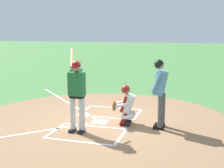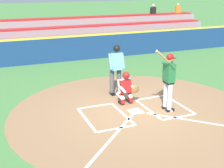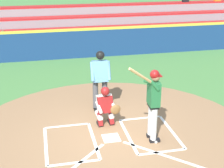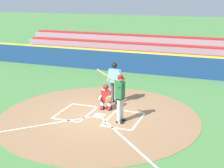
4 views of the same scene
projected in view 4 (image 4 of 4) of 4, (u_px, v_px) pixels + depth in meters
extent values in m
plane|color=#4C8442|center=(99.00, 116.00, 12.72)|extent=(120.00, 120.00, 0.00)
cylinder|color=#99704C|center=(99.00, 116.00, 12.71)|extent=(8.00, 8.00, 0.01)
cube|color=white|center=(99.00, 116.00, 12.71)|extent=(0.44, 0.44, 0.01)
cube|color=white|center=(131.00, 111.00, 13.17)|extent=(1.20, 0.08, 0.01)
cube|color=white|center=(116.00, 128.00, 11.55)|extent=(1.20, 0.08, 0.01)
cube|color=white|center=(109.00, 117.00, 12.56)|extent=(0.08, 1.80, 0.01)
cube|color=white|center=(139.00, 121.00, 12.15)|extent=(0.08, 1.80, 0.01)
cube|color=white|center=(85.00, 105.00, 13.88)|extent=(1.20, 0.08, 0.01)
cube|color=white|center=(65.00, 120.00, 12.26)|extent=(1.20, 0.08, 0.01)
cube|color=white|center=(89.00, 114.00, 12.87)|extent=(0.08, 1.80, 0.01)
cube|color=white|center=(63.00, 110.00, 13.27)|extent=(0.08, 1.80, 0.01)
cube|color=white|center=(23.00, 128.00, 11.54)|extent=(3.73, 3.73, 0.01)
cube|color=white|center=(134.00, 147.00, 10.11)|extent=(3.73, 3.73, 0.01)
cylinder|color=silver|center=(121.00, 109.00, 12.11)|extent=(0.15, 0.15, 0.84)
cube|color=black|center=(122.00, 120.00, 12.22)|extent=(0.26, 0.13, 0.09)
cylinder|color=silver|center=(119.00, 111.00, 11.88)|extent=(0.15, 0.15, 0.84)
cube|color=black|center=(120.00, 122.00, 11.99)|extent=(0.26, 0.13, 0.09)
cube|color=black|center=(120.00, 98.00, 11.86)|extent=(0.23, 0.35, 0.10)
cube|color=#236638|center=(120.00, 90.00, 11.78)|extent=(0.26, 0.41, 0.60)
sphere|color=#9E7051|center=(121.00, 79.00, 11.66)|extent=(0.21, 0.21, 0.21)
sphere|color=maroon|center=(120.00, 77.00, 11.65)|extent=(0.23, 0.23, 0.23)
cube|color=maroon|center=(123.00, 79.00, 11.61)|extent=(0.12, 0.17, 0.02)
cylinder|color=#236638|center=(119.00, 82.00, 11.73)|extent=(0.43, 0.11, 0.21)
cylinder|color=#236638|center=(117.00, 84.00, 11.55)|extent=(0.27, 0.10, 0.29)
cylinder|color=tan|center=(107.00, 76.00, 11.49)|extent=(0.69, 0.34, 0.53)
cylinder|color=tan|center=(116.00, 82.00, 11.56)|extent=(0.10, 0.10, 0.08)
cube|color=black|center=(110.00, 109.00, 13.36)|extent=(0.14, 0.27, 0.09)
cube|color=maroon|center=(109.00, 106.00, 13.28)|extent=(0.14, 0.25, 0.37)
cylinder|color=silver|center=(110.00, 103.00, 13.35)|extent=(0.18, 0.37, 0.21)
cube|color=black|center=(103.00, 108.00, 13.44)|extent=(0.14, 0.27, 0.09)
cube|color=maroon|center=(102.00, 105.00, 13.36)|extent=(0.14, 0.25, 0.37)
cylinder|color=silver|center=(103.00, 103.00, 13.43)|extent=(0.18, 0.37, 0.21)
cube|color=silver|center=(107.00, 95.00, 13.31)|extent=(0.43, 0.39, 0.52)
cube|color=maroon|center=(106.00, 96.00, 13.21)|extent=(0.44, 0.25, 0.46)
sphere|color=#9E7051|center=(106.00, 87.00, 13.14)|extent=(0.21, 0.21, 0.21)
sphere|color=maroon|center=(106.00, 87.00, 13.12)|extent=(0.24, 0.24, 0.24)
cylinder|color=silver|center=(110.00, 97.00, 13.10)|extent=(0.13, 0.45, 0.20)
cylinder|color=silver|center=(101.00, 96.00, 13.21)|extent=(0.13, 0.45, 0.20)
ellipsoid|color=brown|center=(109.00, 99.00, 12.93)|extent=(0.29, 0.12, 0.28)
cylinder|color=#4C4C51|center=(118.00, 92.00, 14.10)|extent=(0.16, 0.16, 0.86)
cube|color=black|center=(118.00, 102.00, 14.18)|extent=(0.13, 0.28, 0.09)
cylinder|color=#4C4C51|center=(112.00, 91.00, 14.20)|extent=(0.16, 0.16, 0.86)
cube|color=black|center=(112.00, 102.00, 14.28)|extent=(0.13, 0.28, 0.09)
cube|color=#5B8EB7|center=(115.00, 76.00, 13.91)|extent=(0.44, 0.37, 0.66)
sphere|color=tan|center=(115.00, 66.00, 13.74)|extent=(0.22, 0.22, 0.22)
sphere|color=black|center=(114.00, 65.00, 13.72)|extent=(0.25, 0.25, 0.25)
cylinder|color=#5B8EB7|center=(119.00, 76.00, 13.74)|extent=(0.10, 0.29, 0.56)
cylinder|color=#5B8EB7|center=(109.00, 75.00, 13.91)|extent=(0.10, 0.29, 0.56)
sphere|color=white|center=(119.00, 123.00, 11.92)|extent=(0.07, 0.07, 0.07)
cube|color=navy|center=(147.00, 64.00, 19.29)|extent=(22.00, 0.36, 1.25)
cube|color=yellow|center=(147.00, 53.00, 19.11)|extent=(22.00, 0.32, 0.06)
cube|color=gray|center=(151.00, 66.00, 20.32)|extent=(20.00, 0.85, 0.45)
cube|color=red|center=(151.00, 62.00, 20.25)|extent=(19.60, 0.72, 0.08)
cube|color=gray|center=(154.00, 61.00, 21.03)|extent=(20.00, 0.85, 0.90)
cube|color=red|center=(154.00, 53.00, 20.89)|extent=(19.60, 0.72, 0.08)
cube|color=gray|center=(157.00, 55.00, 21.73)|extent=(20.00, 0.85, 1.35)
cube|color=red|center=(157.00, 45.00, 21.53)|extent=(19.60, 0.72, 0.08)
cube|color=gray|center=(160.00, 50.00, 22.43)|extent=(20.00, 0.85, 1.80)
cube|color=red|center=(160.00, 36.00, 22.17)|extent=(19.60, 0.72, 0.08)
cube|color=#284C9E|center=(104.00, 55.00, 21.23)|extent=(0.36, 0.22, 0.46)
sphere|color=brown|center=(104.00, 50.00, 21.14)|extent=(0.20, 0.20, 0.20)
cube|color=#284C9E|center=(56.00, 52.00, 22.48)|extent=(0.36, 0.22, 0.46)
sphere|color=#9E7051|center=(55.00, 47.00, 22.39)|extent=(0.20, 0.20, 0.20)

